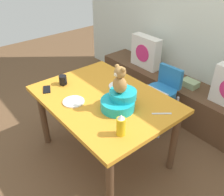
% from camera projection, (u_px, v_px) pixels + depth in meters
% --- Properties ---
extents(ground_plane, '(8.00, 8.00, 0.00)m').
position_uv_depth(ground_plane, '(105.00, 153.00, 2.72)').
color(ground_plane, brown).
extents(back_wall, '(4.40, 0.10, 2.60)m').
position_uv_depth(back_wall, '(206.00, 11.00, 2.82)').
color(back_wall, silver).
rests_on(back_wall, ground_plane).
extents(window_bench, '(2.60, 0.44, 0.46)m').
position_uv_depth(window_bench, '(178.00, 97.00, 3.25)').
color(window_bench, brown).
rests_on(window_bench, ground_plane).
extents(pillow_floral_left, '(0.44, 0.15, 0.44)m').
position_uv_depth(pillow_floral_left, '(146.00, 52.00, 3.40)').
color(pillow_floral_left, white).
rests_on(pillow_floral_left, window_bench).
extents(book_stack, '(0.20, 0.14, 0.08)m').
position_uv_depth(book_stack, '(190.00, 83.00, 3.02)').
color(book_stack, '#97AD7C').
rests_on(book_stack, window_bench).
extents(dining_table, '(1.34, 0.98, 0.74)m').
position_uv_depth(dining_table, '(104.00, 106.00, 2.37)').
color(dining_table, orange).
rests_on(dining_table, ground_plane).
extents(highchair, '(0.34, 0.46, 0.79)m').
position_uv_depth(highchair, '(162.00, 91.00, 2.82)').
color(highchair, '#2672B2').
rests_on(highchair, ground_plane).
extents(infant_seat_teal, '(0.30, 0.33, 0.16)m').
position_uv_depth(infant_seat_teal, '(119.00, 101.00, 2.13)').
color(infant_seat_teal, '#18A5B6').
rests_on(infant_seat_teal, dining_table).
extents(teddy_bear, '(0.13, 0.12, 0.25)m').
position_uv_depth(teddy_bear, '(120.00, 80.00, 2.02)').
color(teddy_bear, '#A5773E').
rests_on(teddy_bear, infant_seat_teal).
extents(ketchup_bottle, '(0.07, 0.07, 0.18)m').
position_uv_depth(ketchup_bottle, '(121.00, 125.00, 1.83)').
color(ketchup_bottle, gold).
rests_on(ketchup_bottle, dining_table).
extents(coffee_mug, '(0.12, 0.08, 0.09)m').
position_uv_depth(coffee_mug, '(63.00, 80.00, 2.50)').
color(coffee_mug, black).
rests_on(coffee_mug, dining_table).
extents(dinner_plate_near, '(0.20, 0.20, 0.01)m').
position_uv_depth(dinner_plate_near, '(74.00, 102.00, 2.24)').
color(dinner_plate_near, white).
rests_on(dinner_plate_near, dining_table).
extents(dinner_plate_far, '(0.20, 0.20, 0.01)m').
position_uv_depth(dinner_plate_far, '(119.00, 86.00, 2.48)').
color(dinner_plate_far, white).
rests_on(dinner_plate_far, dining_table).
extents(cell_phone, '(0.16, 0.13, 0.01)m').
position_uv_depth(cell_phone, '(47.00, 89.00, 2.43)').
color(cell_phone, black).
rests_on(cell_phone, dining_table).
extents(table_fork, '(0.12, 0.14, 0.01)m').
position_uv_depth(table_fork, '(162.00, 114.00, 2.09)').
color(table_fork, silver).
rests_on(table_fork, dining_table).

